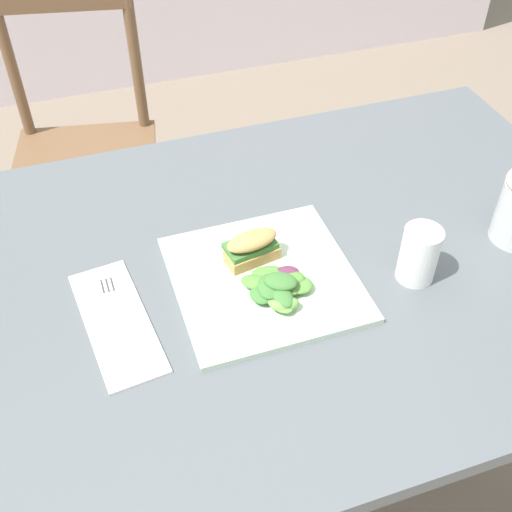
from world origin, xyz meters
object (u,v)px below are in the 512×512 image
Objects in this scene: plate_lunch at (264,278)px; fork_on_napkin at (114,312)px; sandwich_half_front at (252,247)px; cup_extra_side at (419,255)px; dining_table at (236,320)px; chair_wooden_far at (85,155)px.

fork_on_napkin is at bearing 178.84° from plate_lunch.
sandwich_half_front is 0.97× the size of cup_extra_side.
dining_table is at bearing 144.05° from plate_lunch.
sandwich_half_front is 0.27m from cup_extra_side.
dining_table is at bearing 160.50° from cup_extra_side.
dining_table is 0.34m from cup_extra_side.
sandwich_half_front is at bearing 23.62° from dining_table.
chair_wooden_far is 1.13m from cup_extra_side.
chair_wooden_far is 0.98m from plate_lunch.
chair_wooden_far is (-0.19, 0.88, -0.17)m from dining_table.
cup_extra_side is (0.47, -0.98, 0.34)m from chair_wooden_far.
sandwich_half_front is at bearing 97.42° from plate_lunch.
dining_table is 7.71× the size of fork_on_napkin.
dining_table is 14.44× the size of cup_extra_side.
fork_on_napkin is at bearing -170.53° from sandwich_half_front.
plate_lunch is 0.06m from sandwich_half_front.
sandwich_half_front reaches higher than plate_lunch.
plate_lunch is 0.25m from fork_on_napkin.
chair_wooden_far reaches higher than sandwich_half_front.
cup_extra_side is (0.24, -0.07, 0.04)m from plate_lunch.
dining_table is 0.91m from chair_wooden_far.
sandwich_half_front is (0.04, 0.02, 0.16)m from dining_table.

